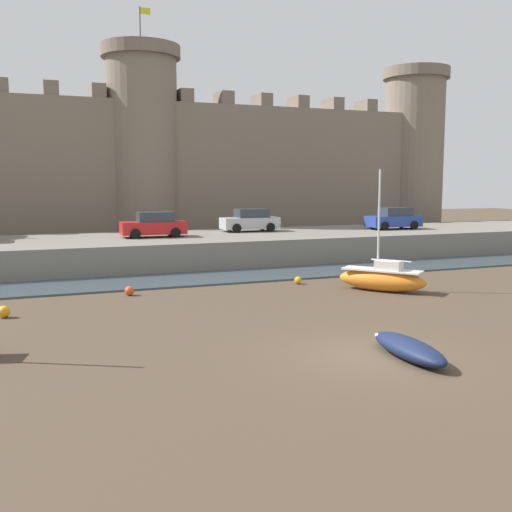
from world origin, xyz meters
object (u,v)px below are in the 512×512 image
Objects in this scene: rowboat_foreground_right at (409,348)px; mooring_buoy_mid_mud at (4,312)px; sailboat_foreground_centre at (382,278)px; mooring_buoy_off_centre at (298,280)px; car_quay_west at (250,221)px; car_quay_centre_east at (394,219)px; car_quay_east at (154,225)px; mooring_buoy_near_shore at (129,291)px.

mooring_buoy_mid_mud is (-11.34, 10.29, -0.08)m from rowboat_foreground_right.
sailboat_foreground_centre is 12.19× the size of mooring_buoy_mid_mud.
mooring_buoy_mid_mud is at bearing -168.79° from mooring_buoy_off_centre.
car_quay_west is (4.82, 25.57, 2.17)m from rowboat_foreground_right.
sailboat_foreground_centre is 1.41× the size of car_quay_centre_east.
mooring_buoy_mid_mud is (-13.97, -2.77, 0.04)m from mooring_buoy_off_centre.
car_quay_east is 1.00× the size of car_quay_centre_east.
rowboat_foreground_right is 0.86× the size of car_quay_west.
car_quay_west and car_quay_centre_east have the same top height.
car_quay_west reaches higher than mooring_buoy_off_centre.
mooring_buoy_near_shore is 11.34m from car_quay_east.
sailboat_foreground_centre is at bearing -48.83° from mooring_buoy_off_centre.
car_quay_centre_east is (21.66, 10.45, 2.27)m from mooring_buoy_near_shore.
mooring_buoy_near_shore is 0.11× the size of car_quay_east.
car_quay_east is at bearing 96.21° from rowboat_foreground_right.
mooring_buoy_off_centre is 12.03m from car_quay_east.
car_quay_west reaches higher than mooring_buoy_mid_mud.
rowboat_foreground_right is at bearing -83.79° from car_quay_east.
sailboat_foreground_centre is 15.95m from car_quay_west.
mooring_buoy_mid_mud is 0.12× the size of car_quay_west.
sailboat_foreground_centre reaches higher than mooring_buoy_mid_mud.
mooring_buoy_near_shore is (-8.65, 0.04, 0.03)m from mooring_buoy_off_centre.
car_quay_west is at bearing 80.08° from mooring_buoy_off_centre.
sailboat_foreground_centre reaches higher than car_quay_east.
rowboat_foreground_right is 0.61× the size of sailboat_foreground_centre.
sailboat_foreground_centre is at bearing -87.45° from car_quay_west.
rowboat_foreground_right is 0.86× the size of car_quay_centre_east.
car_quay_east is (8.77, 13.38, 2.25)m from mooring_buoy_mid_mud.
mooring_buoy_off_centre is at bearing 131.17° from sailboat_foreground_centre.
mooring_buoy_near_shore is (-11.54, 3.35, -0.41)m from sailboat_foreground_centre.
mooring_buoy_off_centre is 0.82× the size of mooring_buoy_mid_mud.
car_quay_east is (3.44, 10.56, 2.27)m from mooring_buoy_near_shore.
rowboat_foreground_right is 13.32m from mooring_buoy_off_centre.
sailboat_foreground_centre is 13.20× the size of mooring_buoy_near_shore.
car_quay_east is (-8.10, 13.91, 1.86)m from sailboat_foreground_centre.
car_quay_west is (2.19, 12.52, 2.29)m from mooring_buoy_off_centre.
mooring_buoy_near_shore is at bearing 114.66° from rowboat_foreground_right.
mooring_buoy_off_centre is 0.09× the size of car_quay_west.
mooring_buoy_mid_mud is at bearing 137.79° from rowboat_foreground_right.
car_quay_centre_east reaches higher than mooring_buoy_near_shore.
car_quay_centre_east reaches higher than mooring_buoy_mid_mud.
car_quay_centre_east reaches higher than mooring_buoy_off_centre.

